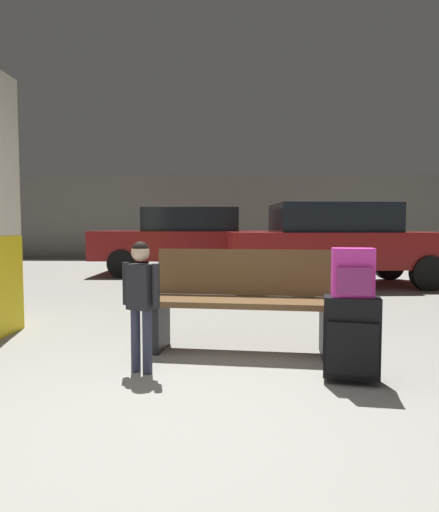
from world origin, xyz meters
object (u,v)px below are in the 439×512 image
object	(u,v)px
parked_car_near	(337,242)
parked_car_far	(188,239)
bench	(242,301)
child	(141,292)
backpack_bright	(353,273)
suitcase	(351,337)

from	to	relation	value
parked_car_near	parked_car_far	distance (m)	3.53
bench	child	world-z (taller)	child
bench	backpack_bright	distance (m)	1.15
bench	child	bearing A→B (deg)	-139.46
suitcase	child	distance (m)	1.55
backpack_bright	child	world-z (taller)	child
suitcase	parked_car_near	size ratio (longest dim) A/B	0.14
backpack_bright	parked_car_far	xyz separation A→B (m)	(-1.96, 7.19, 0.03)
child	parked_car_far	bearing A→B (deg)	93.61
child	bench	bearing A→B (deg)	40.54
parked_car_far	bench	bearing A→B (deg)	-79.38
suitcase	child	size ratio (longest dim) A/B	0.61
bench	child	distance (m)	1.01
backpack_bright	parked_car_near	size ratio (longest dim) A/B	0.08
child	parked_car_near	distance (m)	5.77
backpack_bright	bench	bearing A→B (deg)	133.65
bench	suitcase	bearing A→B (deg)	-46.35
suitcase	parked_car_near	distance (m)	5.44
bench	suitcase	distance (m)	1.11
suitcase	backpack_bright	world-z (taller)	backpack_bright
suitcase	parked_car_far	bearing A→B (deg)	105.24
child	suitcase	bearing A→B (deg)	-5.76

